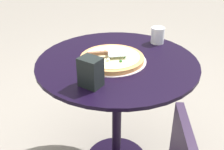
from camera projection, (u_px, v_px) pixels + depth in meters
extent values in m
cylinder|color=black|center=(117.00, 62.00, 1.47)|extent=(0.87, 0.87, 0.02)
cylinder|color=black|center=(117.00, 116.00, 1.65)|extent=(0.06, 0.06, 0.70)
cylinder|color=silver|center=(112.00, 61.00, 1.46)|extent=(0.37, 0.37, 0.00)
cylinder|color=tan|center=(112.00, 58.00, 1.45)|extent=(0.34, 0.34, 0.02)
cylinder|color=beige|center=(112.00, 56.00, 1.45)|extent=(0.30, 0.30, 0.00)
sphere|color=silver|center=(108.00, 55.00, 1.45)|extent=(0.01, 0.01, 0.01)
sphere|color=#27741E|center=(105.00, 52.00, 1.49)|extent=(0.02, 0.02, 0.02)
sphere|color=white|center=(107.00, 52.00, 1.48)|extent=(0.02, 0.02, 0.02)
sphere|color=#ECF0C9|center=(108.00, 60.00, 1.39)|extent=(0.02, 0.02, 0.02)
sphere|color=#2E702E|center=(121.00, 61.00, 1.38)|extent=(0.02, 0.02, 0.02)
sphere|color=white|center=(125.00, 59.00, 1.41)|extent=(0.01, 0.01, 0.01)
sphere|color=#2F6428|center=(125.00, 58.00, 1.42)|extent=(0.01, 0.01, 0.01)
sphere|color=#EFE1CE|center=(101.00, 51.00, 1.49)|extent=(0.01, 0.01, 0.01)
cube|color=silver|center=(117.00, 53.00, 1.44)|extent=(0.13, 0.12, 0.00)
cube|color=brown|center=(97.00, 53.00, 1.42)|extent=(0.10, 0.07, 0.02)
cylinder|color=white|center=(158.00, 35.00, 1.66)|extent=(0.08, 0.08, 0.10)
cube|color=black|center=(91.00, 72.00, 1.21)|extent=(0.10, 0.11, 0.14)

